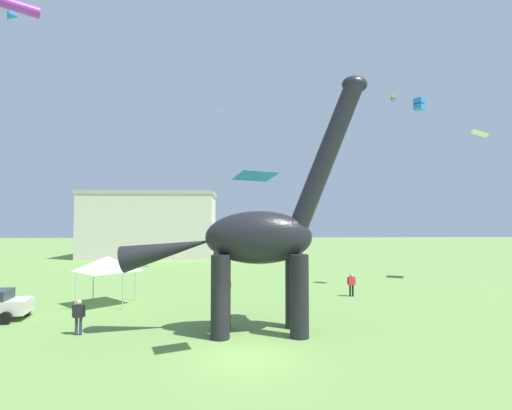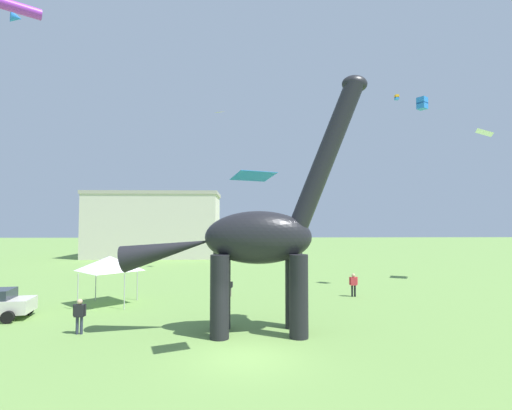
% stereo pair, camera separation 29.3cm
% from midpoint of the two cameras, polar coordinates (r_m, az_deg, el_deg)
% --- Properties ---
extents(ground_plane, '(240.00, 240.00, 0.00)m').
position_cam_midpoint_polar(ground_plane, '(15.54, -0.82, -21.71)').
color(ground_plane, '#6B9347').
extents(dinosaur_sculpture, '(11.61, 2.46, 12.14)m').
position_cam_midpoint_polar(dinosaur_sculpture, '(17.79, 0.67, -4.87)').
color(dinosaur_sculpture, black).
rests_on(dinosaur_sculpture, ground_plane).
extents(person_near_flyer, '(0.44, 0.19, 1.18)m').
position_cam_midpoint_polar(person_near_flyer, '(26.97, -3.65, -11.98)').
color(person_near_flyer, '#6B6056').
rests_on(person_near_flyer, ground_plane).
extents(person_strolling_adult, '(0.59, 0.26, 1.58)m').
position_cam_midpoint_polar(person_strolling_adult, '(19.71, -24.50, -14.48)').
color(person_strolling_adult, '#2D3347').
rests_on(person_strolling_adult, ground_plane).
extents(person_far_spectator, '(0.59, 0.26, 1.58)m').
position_cam_midpoint_polar(person_far_spectator, '(27.62, 14.68, -11.17)').
color(person_far_spectator, black).
rests_on(person_far_spectator, ground_plane).
extents(festival_canopy_tent, '(3.15, 3.15, 3.00)m').
position_cam_midpoint_polar(festival_canopy_tent, '(25.63, -20.74, -8.17)').
color(festival_canopy_tent, '#B2B2B7').
rests_on(festival_canopy_tent, ground_plane).
extents(kite_high_right, '(2.05, 2.13, 0.60)m').
position_cam_midpoint_polar(kite_high_right, '(25.47, -31.70, 23.54)').
color(kite_high_right, purple).
extents(kite_far_right, '(0.38, 0.38, 0.50)m').
position_cam_midpoint_polar(kite_far_right, '(42.02, 20.51, 14.86)').
color(kite_far_right, orange).
extents(kite_drifting, '(1.84, 2.09, 0.53)m').
position_cam_midpoint_polar(kite_drifting, '(38.98, 31.18, 9.26)').
color(kite_drifting, white).
extents(kite_mid_center, '(1.03, 0.95, 0.21)m').
position_cam_midpoint_polar(kite_mid_center, '(42.42, -5.33, 13.67)').
color(kite_mid_center, yellow).
extents(kite_apex, '(0.89, 0.89, 0.91)m').
position_cam_midpoint_polar(kite_apex, '(32.99, 23.85, 13.74)').
color(kite_apex, '#287AE5').
extents(kite_mid_right, '(1.78, 1.59, 0.24)m').
position_cam_midpoint_polar(kite_mid_right, '(14.04, 0.21, 4.35)').
color(kite_mid_right, '#287AE5').
extents(background_building_block, '(19.14, 9.32, 9.63)m').
position_cam_midpoint_polar(background_building_block, '(59.23, -14.73, -2.87)').
color(background_building_block, beige).
rests_on(background_building_block, ground_plane).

